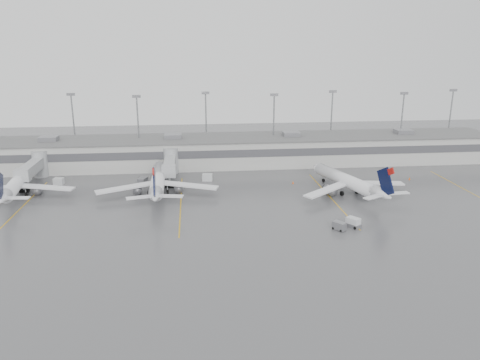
{
  "coord_description": "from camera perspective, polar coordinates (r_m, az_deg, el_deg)",
  "views": [
    {
      "loc": [
        -14.58,
        -77.33,
        35.11
      ],
      "look_at": [
        -3.94,
        24.0,
        5.0
      ],
      "focal_mm": 35.0,
      "sensor_mm": 36.0,
      "label": 1
    }
  ],
  "objects": [
    {
      "name": "gse_loader",
      "position": [
        122.17,
        -11.77,
        -0.15
      ],
      "size": [
        2.71,
        3.37,
        1.83
      ],
      "primitive_type": "cube",
      "rotation": [
        0.0,
        0.0,
        -0.34
      ],
      "color": "slate",
      "rests_on": "ground"
    },
    {
      "name": "jet_bridge_right",
      "position": [
        127.09,
        -8.48,
        2.05
      ],
      "size": [
        4.0,
        17.2,
        7.0
      ],
      "color": "#989A9D",
      "rests_on": "ground"
    },
    {
      "name": "jet_mid_right",
      "position": [
        114.74,
        13.13,
        -0.16
      ],
      "size": [
        26.59,
        30.27,
        10.1
      ],
      "rotation": [
        0.0,
        0.0,
        0.3
      ],
      "color": "white",
      "rests_on": "ground"
    },
    {
      "name": "cone_c",
      "position": [
        121.37,
        6.48,
        -0.28
      ],
      "size": [
        0.45,
        0.45,
        0.71
      ],
      "primitive_type": "cone",
      "color": "#FF5705",
      "rests_on": "ground"
    },
    {
      "name": "gse_uld_b",
      "position": [
        123.34,
        -4.0,
        0.33
      ],
      "size": [
        2.75,
        1.99,
        1.82
      ],
      "primitive_type": "cube",
      "rotation": [
        0.0,
        0.0,
        -0.11
      ],
      "color": "silver",
      "rests_on": "ground"
    },
    {
      "name": "jet_bridge_left",
      "position": [
        133.38,
        -23.68,
        1.51
      ],
      "size": [
        4.0,
        17.2,
        7.0
      ],
      "color": "#989A9D",
      "rests_on": "ground"
    },
    {
      "name": "light_masts",
      "position": [
        143.69,
        -0.09,
        7.22
      ],
      "size": [
        142.4,
        8.0,
        20.6
      ],
      "color": "gray",
      "rests_on": "ground"
    },
    {
      "name": "cone_a",
      "position": [
        119.88,
        -24.6,
        -1.93
      ],
      "size": [
        0.46,
        0.46,
        0.73
      ],
      "primitive_type": "cone",
      "color": "#FF5705",
      "rests_on": "ground"
    },
    {
      "name": "gse_uld_c",
      "position": [
        126.12,
        12.04,
        0.31
      ],
      "size": [
        2.54,
        1.98,
        1.6
      ],
      "primitive_type": "cube",
      "rotation": [
        0.0,
        0.0,
        0.23
      ],
      "color": "silver",
      "rests_on": "ground"
    },
    {
      "name": "cone_d",
      "position": [
        132.0,
        19.97,
        0.19
      ],
      "size": [
        0.45,
        0.45,
        0.71
      ],
      "primitive_type": "cone",
      "color": "#FF5705",
      "rests_on": "ground"
    },
    {
      "name": "jet_mid_left",
      "position": [
        113.26,
        -10.0,
        -0.13
      ],
      "size": [
        28.94,
        32.44,
        10.49
      ],
      "rotation": [
        0.0,
        0.0,
        0.02
      ],
      "color": "white",
      "rests_on": "ground"
    },
    {
      "name": "stand_markings",
      "position": [
        108.22,
        2.08,
        -2.47
      ],
      "size": [
        105.25,
        40.0,
        0.01
      ],
      "color": "#D69D0C",
      "rests_on": "ground"
    },
    {
      "name": "gse_uld_a",
      "position": [
        128.47,
        -21.23,
        -0.15
      ],
      "size": [
        2.64,
        1.99,
        1.7
      ],
      "primitive_type": "cube",
      "rotation": [
        0.0,
        0.0,
        -0.17
      ],
      "color": "silver",
      "rests_on": "ground"
    },
    {
      "name": "baggage_cart",
      "position": [
        93.22,
        12.0,
        -5.48
      ],
      "size": [
        2.67,
        2.9,
        1.63
      ],
      "rotation": [
        0.0,
        0.0,
        0.64
      ],
      "color": "slate",
      "rests_on": "ground"
    },
    {
      "name": "baggage_tug",
      "position": [
        95.31,
        13.62,
        -5.16
      ],
      "size": [
        3.25,
        3.49,
        1.93
      ],
      "rotation": [
        0.0,
        0.0,
        0.64
      ],
      "color": "silver",
      "rests_on": "ground"
    },
    {
      "name": "terminal",
      "position": [
        139.56,
        0.15,
        3.66
      ],
      "size": [
        152.0,
        17.0,
        9.45
      ],
      "color": "#B2B2AD",
      "rests_on": "ground"
    },
    {
      "name": "cone_b",
      "position": [
        114.19,
        -9.42,
        -1.5
      ],
      "size": [
        0.42,
        0.42,
        0.66
      ],
      "primitive_type": "cone",
      "color": "#FF5705",
      "rests_on": "ground"
    },
    {
      "name": "ground",
      "position": [
        86.17,
        4.31,
        -7.63
      ],
      "size": [
        260.0,
        260.0,
        0.0
      ],
      "primitive_type": "plane",
      "color": "#4F4F52",
      "rests_on": "ground"
    },
    {
      "name": "jet_far_left",
      "position": [
        121.87,
        -25.69,
        -0.46
      ],
      "size": [
        26.92,
        30.34,
        9.83
      ],
      "rotation": [
        0.0,
        0.0,
        0.12
      ],
      "color": "white",
      "rests_on": "ground"
    }
  ]
}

